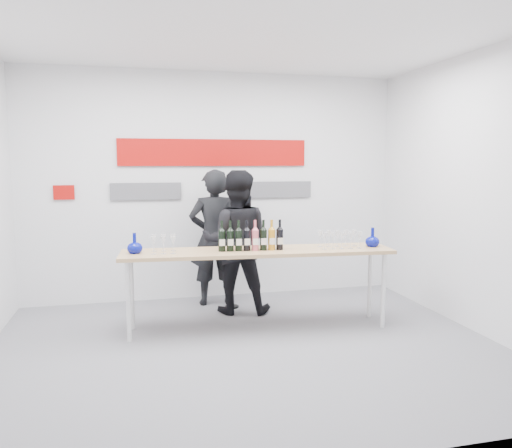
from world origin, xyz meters
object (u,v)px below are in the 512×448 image
at_px(presenter_right, 236,242).
at_px(mic_stand, 232,272).
at_px(tasting_table, 258,256).
at_px(presenter_left, 214,238).

distance_m(presenter_right, mic_stand, 0.45).
bearing_deg(tasting_table, presenter_right, 103.75).
distance_m(presenter_left, presenter_right, 0.45).
height_order(presenter_left, mic_stand, presenter_left).
xyz_separation_m(tasting_table, presenter_left, (-0.32, 1.06, 0.05)).
xyz_separation_m(tasting_table, presenter_right, (-0.11, 0.67, 0.05)).
bearing_deg(presenter_right, presenter_left, -48.20).
xyz_separation_m(presenter_left, mic_stand, (0.19, -0.21, -0.42)).
height_order(presenter_left, presenter_right, presenter_left).
relative_size(tasting_table, presenter_left, 1.71).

